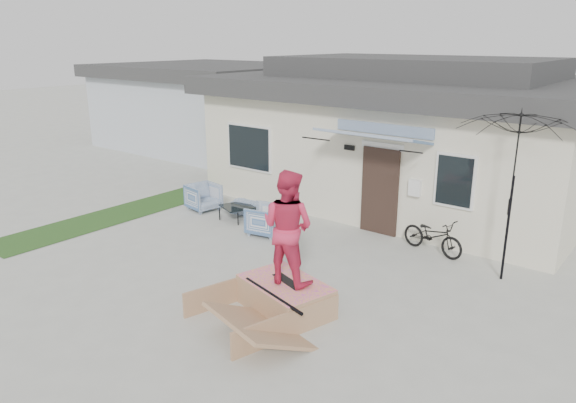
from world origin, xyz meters
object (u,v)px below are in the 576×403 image
Objects in this scene: loveseat at (258,204)px; armchair_left at (204,196)px; bicycle at (433,232)px; coffee_table at (237,213)px; patio_umbrella at (512,194)px; skater at (288,226)px; skate_ramp at (285,296)px; skateboard at (288,281)px; armchair_right at (265,218)px.

loveseat is 1.59m from armchair_left.
bicycle is at bearing 175.77° from loveseat.
patio_umbrella is (6.61, 0.56, 1.57)m from coffee_table.
skater is (4.07, -3.02, 1.37)m from coffee_table.
patio_umbrella reaches higher than armchair_left.
skate_ramp is at bearing 179.24° from bicycle.
skate_ramp is 2.81× the size of skateboard.
armchair_right is 0.29× the size of patio_umbrella.
coffee_table is 0.35× the size of skate_ramp.
skateboard is (-0.90, -4.02, 0.06)m from bicycle.
loveseat is 5.33m from skateboard.
skater reaches higher than loveseat.
armchair_right is 0.40× the size of skater.
armchair_right is at bearing -88.57° from armchair_left.
bicycle reaches higher than armchair_left.
bicycle is at bearing -107.73° from skater.
coffee_table is 5.08m from skateboard.
armchair_left reaches higher than armchair_right.
skater is at bearing -109.19° from armchair_left.
skateboard is at bearing 179.27° from bicycle.
armchair_left reaches higher than loveseat.
skater is (3.89, -3.63, 1.26)m from loveseat.
armchair_right is (1.13, -1.00, 0.11)m from loveseat.
armchair_left is at bearing 178.97° from coffee_table.
patio_umbrella is 3.77× the size of skateboard.
bicycle is 4.18m from skate_ramp.
patio_umbrella is 4.56m from skateboard.
bicycle is at bearing 96.45° from skateboard.
skater is (0.00, -0.00, 1.01)m from skateboard.
armchair_right is 1.08× the size of skateboard.
bicycle is (4.96, 1.00, 0.30)m from coffee_table.
armchair_right is 0.53× the size of bicycle.
armchair_right is at bearing -169.85° from patio_umbrella.
skateboard is at bearing -109.19° from armchair_left.
skater is at bearing 35.31° from armchair_right.
coffee_table is (1.30, -0.02, -0.22)m from armchair_left.
bicycle is at bearing 11.41° from coffee_table.
coffee_table is 0.38× the size of skater.
skater is at bearing -70.97° from skateboard.
skater is at bearing -125.42° from patio_umbrella.
armchair_right is at bearing 129.68° from loveseat.
bicycle is at bearing 92.55° from skate_ramp.
patio_umbrella is at bearing -92.96° from bicycle.
coffee_table is (-1.30, 0.39, -0.22)m from armchair_right.
armchair_left is at bearing 165.12° from skate_ramp.
skateboard is (3.89, -3.63, 0.25)m from loveseat.
skateboard reaches higher than skate_ramp.
loveseat is at bearing -57.83° from armchair_left.
armchair_left is 1.09× the size of coffee_table.
skateboard is at bearing 35.31° from armchair_right.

